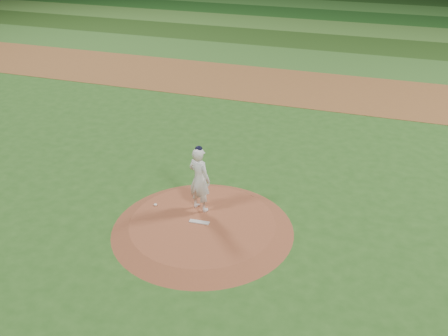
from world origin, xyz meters
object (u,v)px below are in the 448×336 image
at_px(pitchers_mound, 203,226).
at_px(pitcher_on_mound, 200,179).
at_px(rosin_bag, 155,205).
at_px(pitching_rubber, 199,222).

xyz_separation_m(pitchers_mound, pitcher_on_mound, (-0.35, 0.70, 1.19)).
distance_m(rosin_bag, pitcher_on_mound, 1.78).
relative_size(pitching_rubber, pitcher_on_mound, 0.28).
xyz_separation_m(pitchers_mound, rosin_bag, (-1.76, 0.41, 0.16)).
height_order(pitchers_mound, pitcher_on_mound, pitcher_on_mound).
xyz_separation_m(pitching_rubber, pitcher_on_mound, (-0.25, 0.73, 1.05)).
height_order(pitching_rubber, rosin_bag, rosin_bag).
xyz_separation_m(rosin_bag, pitcher_on_mound, (1.42, 0.29, 1.04)).
bearing_deg(pitchers_mound, rosin_bag, 166.92).
relative_size(rosin_bag, pitcher_on_mound, 0.05).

